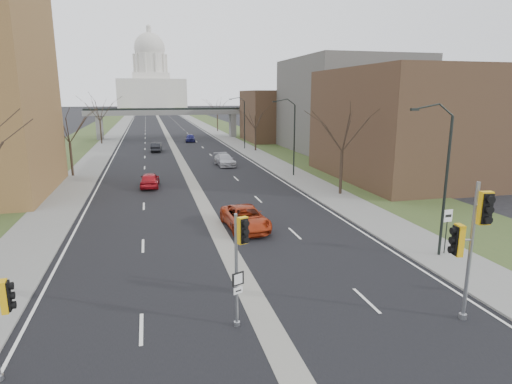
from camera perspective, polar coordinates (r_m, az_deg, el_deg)
name	(u,v)px	position (r m, az deg, el deg)	size (l,w,h in m)	color
ground	(274,339)	(17.49, 2.45, -19.04)	(700.00, 700.00, 0.00)	black
road_surface	(159,120)	(164.53, -12.75, 9.35)	(20.00, 600.00, 0.01)	black
median_strip	(159,120)	(164.53, -12.75, 9.34)	(1.20, 600.00, 0.02)	gray
sidewalk_right	(192,119)	(165.28, -8.54, 9.55)	(4.00, 600.00, 0.12)	gray
sidewalk_left	(126,120)	(164.65, -16.98, 9.13)	(4.00, 600.00, 0.12)	gray
grass_verge_right	(208,119)	(165.98, -6.45, 9.62)	(8.00, 600.00, 0.10)	#2E431F
grass_verge_left	(108,121)	(165.04, -19.08, 8.99)	(8.00, 600.00, 0.10)	#2E431F
commercial_block_near	(411,124)	(50.93, 19.92, 8.46)	(16.00, 20.00, 12.00)	#503A25
commercial_block_mid	(348,105)	(73.69, 12.14, 11.24)	(18.00, 22.00, 15.00)	#5D5B55
commercial_block_far	(281,116)	(88.33, 3.29, 10.10)	(14.00, 14.00, 10.00)	#503A25
pedestrian_bridge	(168,116)	(94.42, -11.65, 9.94)	(34.00, 3.00, 6.45)	slate
capitol	(151,81)	(334.37, -13.78, 14.12)	(48.00, 42.00, 55.75)	beige
streetlight_near	(438,138)	(25.45, 23.07, 6.69)	(2.61, 0.20, 8.70)	black
streetlight_mid	(288,115)	(48.73, 4.27, 10.14)	(2.61, 0.20, 8.70)	black
streetlight_far	(240,108)	(73.85, -2.19, 11.09)	(2.61, 0.20, 8.70)	black
tree_left_b	(68,122)	(53.02, -23.80, 8.54)	(6.75, 6.75, 8.81)	#382B21
tree_left_c	(99,107)	(86.68, -20.22, 10.65)	(7.65, 7.65, 9.99)	#382B21
tree_right_a	(343,124)	(40.22, 11.55, 8.90)	(7.20, 7.20, 9.40)	#382B21
tree_right_b	(255,116)	(71.43, -0.07, 10.13)	(6.30, 6.30, 8.22)	#382B21
tree_right_c	(217,103)	(110.60, -5.21, 11.68)	(7.65, 7.65, 9.99)	#382B21
signal_pole_median	(240,251)	(16.73, -2.15, -7.88)	(0.68, 0.79, 4.76)	gray
signal_pole_right	(471,233)	(19.05, 26.73, -4.95)	(1.01, 1.17, 5.90)	gray
speed_limit_sign	(447,223)	(27.22, 24.12, -3.83)	(0.57, 0.06, 2.66)	black
car_left_near	(150,180)	(44.86, -13.98, 1.59)	(1.81, 4.49, 1.53)	#AE131D
car_left_far	(156,147)	(73.00, -13.14, 5.84)	(1.54, 4.42, 1.46)	black
car_right_near	(245,218)	(30.11, -1.45, -3.46)	(2.59, 5.61, 1.56)	#A32E11
car_right_mid	(225,160)	(57.05, -4.22, 4.29)	(2.15, 5.28, 1.53)	#ADADB5
car_right_far	(190,138)	(87.11, -8.75, 7.15)	(1.84, 4.58, 1.56)	navy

